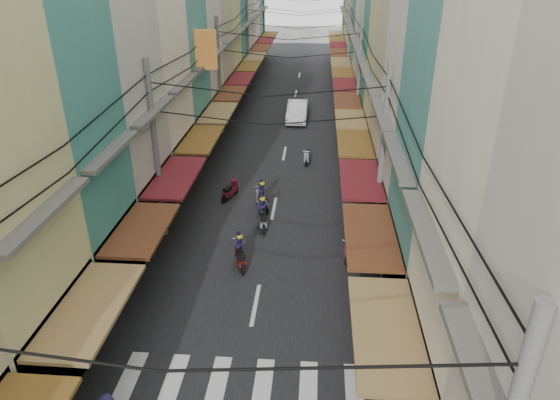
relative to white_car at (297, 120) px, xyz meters
The scene contains 14 objects.
ground 21.54m from the white_car, 91.36° to the right, with size 160.00×160.00×0.00m, color slate.
road 1.62m from the white_car, 108.32° to the right, with size 10.00×80.00×0.02m, color black.
sidewalk_left 7.18m from the white_car, 167.62° to the right, with size 3.00×80.00×0.06m, color gray.
sidewalk_right 6.19m from the white_car, 14.41° to the right, with size 3.00×80.00×0.06m, color gray.
crosswalk 27.54m from the white_car, 91.06° to the right, with size 7.55×2.40×0.01m.
building_row_right 13.01m from the white_car, 34.52° to the right, with size 7.80×68.98×22.59m.
utility_poles 9.29m from the white_car, 94.46° to the right, with size 10.20×66.13×8.20m.
white_car is the anchor object (origin of this frame).
bicycle 23.11m from the white_car, 73.48° to the right, with size 0.68×1.81×1.24m, color black.
moving_scooters 17.04m from the white_car, 91.70° to the right, with size 6.62×13.55×1.75m.
parked_scooters 24.98m from the white_car, 83.06° to the right, with size 12.85×13.81×1.01m.
pedestrians 22.12m from the white_car, 101.58° to the right, with size 12.60×18.97×2.24m.
market_umbrella 28.91m from the white_car, 76.59° to the right, with size 2.05×2.05×2.17m.
traffic_sign 22.77m from the white_car, 79.14° to the right, with size 0.10×0.64×2.93m.
Camera 1 is at (2.08, -17.03, 11.93)m, focal length 32.00 mm.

